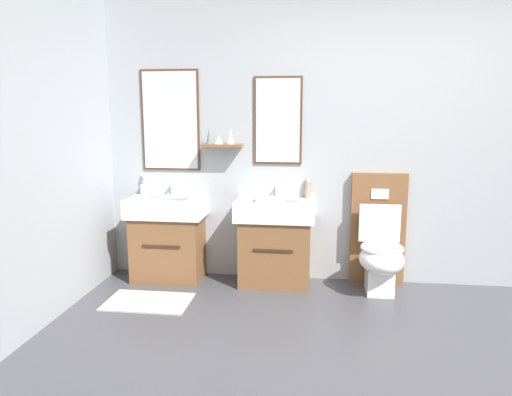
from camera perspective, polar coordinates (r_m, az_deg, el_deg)
The scene contains 10 objects.
wall_back at distance 4.41m, azimuth 15.89°, elevation 6.72°, with size 5.42×0.27×2.57m.
bath_mat at distance 4.08m, azimuth -12.68°, elevation -11.93°, with size 0.68×0.44×0.01m, color #9E9993.
vanity_sink_left at distance 4.47m, azimuth -10.38°, elevation -4.54°, with size 0.69×0.44×0.76m.
tap_on_left_sink at distance 4.53m, azimuth -9.97°, elevation 1.25°, with size 0.03×0.13×0.11m.
vanity_sink_right at distance 4.28m, azimuth 2.30°, elevation -5.04°, with size 0.69×0.44×0.76m.
tap_on_right_sink at distance 4.34m, azimuth 2.52°, elevation 1.00°, with size 0.03×0.13×0.11m.
toilet at distance 4.29m, azimuth 14.45°, elevation -5.69°, with size 0.48×0.62×1.00m.
toothbrush_cup at distance 4.61m, azimuth -13.17°, elevation 1.07°, with size 0.07×0.07×0.21m.
soap_dispenser at distance 4.32m, azimuth 6.17°, elevation 1.05°, with size 0.06×0.06×0.19m.
folded_hand_towel at distance 4.08m, azimuth 1.63°, elevation -0.27°, with size 0.22×0.16×0.04m, color white.
Camera 1 is at (-0.67, -2.51, 1.53)m, focal length 33.68 mm.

